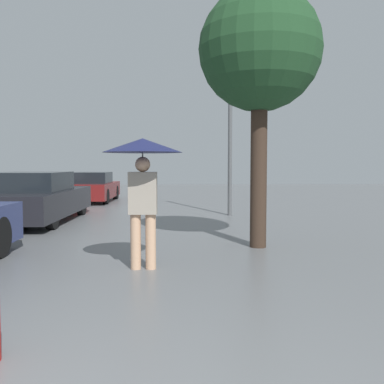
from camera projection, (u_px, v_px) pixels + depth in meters
pedestrian at (143, 163)px, 5.95m from camera, size 1.12×1.12×1.84m
parked_car_middle at (35, 198)px, 11.05m from camera, size 1.89×4.59×1.29m
parked_car_farthest at (93, 188)px, 17.04m from camera, size 1.62×3.80×1.18m
tree at (260, 52)px, 7.45m from camera, size 2.14×2.14×4.55m
street_lamp at (230, 116)px, 12.27m from camera, size 0.25×0.25×5.01m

